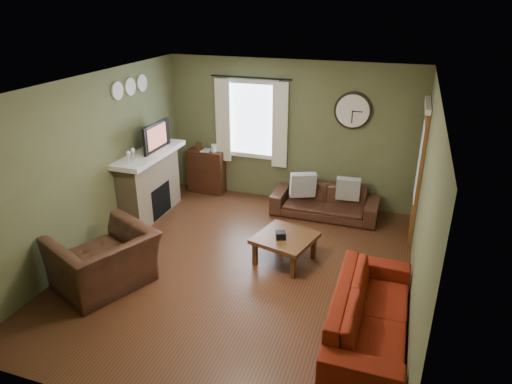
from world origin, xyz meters
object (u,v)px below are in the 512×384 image
(sofa_brown, at_px, (325,201))
(armchair, at_px, (104,261))
(bookshelf, at_px, (206,171))
(sofa_red, at_px, (370,313))
(coffee_table, at_px, (285,249))

(sofa_brown, height_order, armchair, armchair)
(bookshelf, height_order, sofa_red, bookshelf)
(bookshelf, bearing_deg, sofa_brown, -7.44)
(sofa_red, height_order, armchair, armchair)
(sofa_red, bearing_deg, bookshelf, 47.07)
(sofa_brown, distance_m, armchair, 3.87)
(bookshelf, relative_size, coffee_table, 1.08)
(bookshelf, xyz_separation_m, sofa_brown, (2.41, -0.31, -0.15))
(sofa_brown, xyz_separation_m, armchair, (-2.36, -3.06, 0.12))
(sofa_red, xyz_separation_m, coffee_table, (-1.33, 1.22, -0.10))
(coffee_table, bearing_deg, bookshelf, 136.79)
(sofa_brown, bearing_deg, coffee_table, -98.66)
(armchair, bearing_deg, sofa_brown, 166.19)
(sofa_red, relative_size, coffee_table, 2.68)
(bookshelf, relative_size, sofa_brown, 0.46)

